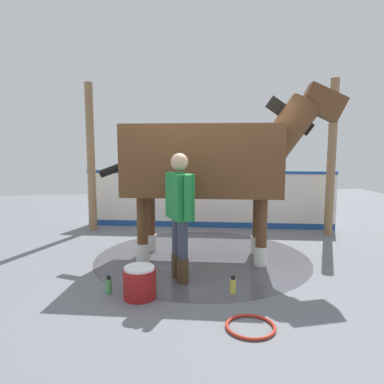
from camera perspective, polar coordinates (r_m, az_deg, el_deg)
ground_plane at (r=5.40m, az=0.05°, el=-11.21°), size 16.00×16.00×0.02m
wet_patch at (r=5.60m, az=1.62°, el=-10.39°), size 3.28×3.28×0.00m
barrier_wall at (r=7.50m, az=2.63°, el=-1.47°), size 5.07×1.33×1.20m
roof_post_near at (r=7.23m, az=21.39°, el=4.99°), size 0.16×0.16×2.95m
roof_post_far at (r=7.44m, az=-15.84°, el=5.27°), size 0.16×0.16×2.95m
horse at (r=5.33m, az=2.87°, el=5.01°), size 3.56×1.54×2.60m
handler at (r=4.47m, az=-1.99°, el=-2.69°), size 0.32×0.64×1.62m
wash_bucket at (r=4.20m, az=-8.38°, el=-14.10°), size 0.37×0.37×0.36m
bottle_shampoo at (r=4.32m, az=6.56°, el=-14.64°), size 0.07×0.07×0.21m
bottle_spray at (r=4.40m, az=-13.16°, el=-14.34°), size 0.07×0.07×0.22m
hose_coil at (r=3.64m, az=9.33°, el=-20.44°), size 0.48×0.48×0.03m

